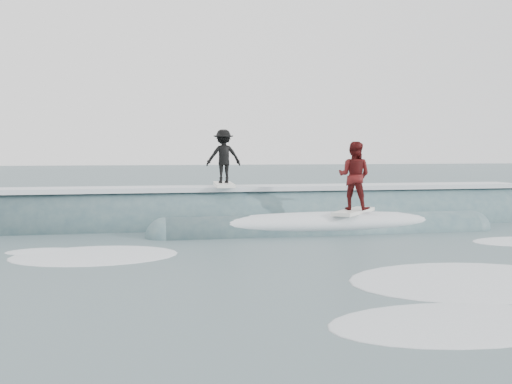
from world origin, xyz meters
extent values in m
plane|color=#415A60|center=(0.00, 0.00, 0.00)|extent=(160.00, 160.00, 0.00)
cylinder|color=#38545E|center=(0.00, 6.25, 0.00)|extent=(18.10, 2.17, 2.17)
sphere|color=#38545E|center=(9.05, 6.25, 0.00)|extent=(2.17, 2.17, 2.17)
cylinder|color=#38545E|center=(1.80, 4.05, 0.00)|extent=(9.00, 1.09, 1.09)
sphere|color=#38545E|center=(-2.70, 4.05, 0.00)|extent=(1.09, 1.09, 1.09)
sphere|color=#38545E|center=(6.30, 4.05, 0.00)|extent=(1.09, 1.09, 1.09)
cube|color=white|center=(0.00, 6.25, 1.15)|extent=(18.00, 1.30, 0.14)
ellipsoid|color=white|center=(1.80, 4.05, 0.30)|extent=(7.60, 1.30, 0.60)
cube|color=white|center=(-0.83, 6.25, 1.27)|extent=(0.67, 2.03, 0.10)
imported|color=black|center=(-0.83, 6.25, 2.15)|extent=(1.08, 0.64, 1.65)
cube|color=white|center=(2.61, 4.05, 0.60)|extent=(1.74, 1.86, 0.10)
imported|color=#4B0E0E|center=(2.61, 4.05, 1.61)|extent=(1.19, 1.14, 1.93)
ellipsoid|color=white|center=(-5.56, 2.42, 0.00)|extent=(1.69, 1.15, 0.10)
ellipsoid|color=white|center=(2.50, -2.10, 0.00)|extent=(4.28, 2.92, 0.10)
ellipsoid|color=white|center=(-4.33, 1.69, 0.00)|extent=(3.61, 2.46, 0.10)
ellipsoid|color=white|center=(0.91, -4.37, 0.00)|extent=(3.01, 2.05, 0.10)
cylinder|color=#38545E|center=(-7.56, 14.00, 0.00)|extent=(22.00, 0.70, 0.70)
cylinder|color=#38545E|center=(4.09, 18.00, 0.00)|extent=(22.00, 0.80, 0.80)
cylinder|color=#38545E|center=(-4.07, 22.00, 0.00)|extent=(22.00, 0.60, 0.60)
camera|label=1|loc=(-3.16, -11.28, 2.34)|focal=40.00mm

